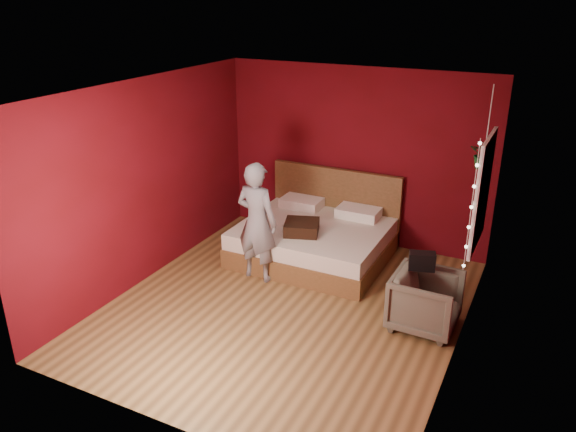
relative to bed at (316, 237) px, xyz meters
name	(u,v)px	position (x,y,z in m)	size (l,w,h in m)	color
floor	(287,306)	(0.25, -1.44, -0.29)	(4.50, 4.50, 0.00)	olive
room_walls	(287,175)	(0.25, -1.44, 1.39)	(4.04, 4.54, 2.62)	#5C0912
window	(482,192)	(2.22, -0.54, 1.21)	(0.05, 0.97, 1.27)	white
fairy_lights	(471,207)	(2.19, -1.06, 1.21)	(0.04, 0.04, 1.45)	silver
bed	(316,237)	(0.00, 0.00, 0.00)	(2.02, 1.71, 1.11)	brown
person	(257,222)	(-0.43, -0.94, 0.51)	(0.58, 0.38, 1.60)	gray
armchair	(426,301)	(1.84, -1.14, 0.05)	(0.71, 0.73, 0.67)	#676251
handbag	(422,261)	(1.74, -1.04, 0.48)	(0.29, 0.14, 0.20)	black
throw_pillow	(302,227)	(-0.05, -0.39, 0.30)	(0.45, 0.45, 0.16)	black
hanging_plant	(484,154)	(2.13, -0.04, 1.51)	(0.33, 0.29, 0.98)	silver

